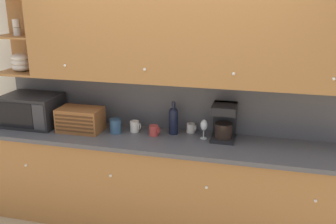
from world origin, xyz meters
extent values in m
plane|color=tan|center=(0.00, 0.00, 0.00)|extent=(24.00, 24.00, 0.00)
cube|color=silver|center=(0.00, 0.03, 1.30)|extent=(5.84, 0.06, 2.60)
cube|color=#A36B38|center=(0.00, -0.29, 0.43)|extent=(3.44, 0.58, 0.86)
cube|color=#4C4C51|center=(0.00, -0.31, 0.88)|extent=(3.46, 0.61, 0.04)
sphere|color=white|center=(-1.29, -0.59, 0.62)|extent=(0.03, 0.03, 0.03)
sphere|color=white|center=(-0.43, -0.59, 0.62)|extent=(0.03, 0.03, 0.03)
sphere|color=white|center=(0.43, -0.59, 0.62)|extent=(0.03, 0.03, 0.03)
sphere|color=white|center=(1.29, -0.59, 0.62)|extent=(0.03, 0.03, 0.03)
cube|color=#4C4C51|center=(0.00, -0.01, 1.16)|extent=(3.44, 0.01, 0.51)
cube|color=#A36B38|center=(0.21, -0.18, 1.79)|extent=(3.02, 0.35, 0.75)
cube|color=#A36B38|center=(-1.51, -0.01, 1.79)|extent=(0.42, 0.02, 0.75)
cube|color=#A36B38|center=(-1.51, -0.18, 1.43)|extent=(0.42, 0.35, 0.02)
cube|color=#A36B38|center=(-1.51, -0.18, 1.78)|extent=(0.42, 0.35, 0.02)
sphere|color=white|center=(-0.92, -0.36, 1.55)|extent=(0.03, 0.03, 0.03)
sphere|color=white|center=(-0.17, -0.36, 1.55)|extent=(0.03, 0.03, 0.03)
sphere|color=white|center=(0.59, -0.36, 1.55)|extent=(0.03, 0.03, 0.03)
sphere|color=white|center=(1.34, -0.36, 1.55)|extent=(0.03, 0.03, 0.03)
ellipsoid|color=silver|center=(-1.51, -0.18, 1.48)|extent=(0.18, 0.18, 0.08)
ellipsoid|color=silver|center=(-1.51, -0.18, 1.53)|extent=(0.18, 0.18, 0.08)
ellipsoid|color=silver|center=(-1.51, -0.18, 1.58)|extent=(0.18, 0.18, 0.08)
cylinder|color=silver|center=(-1.51, -0.18, 1.82)|extent=(0.07, 0.07, 0.08)
cylinder|color=silver|center=(-1.51, -0.18, 1.90)|extent=(0.07, 0.07, 0.08)
cube|color=black|center=(-1.39, -0.24, 1.06)|extent=(0.54, 0.40, 0.31)
cube|color=black|center=(-1.45, -0.44, 1.06)|extent=(0.38, 0.01, 0.25)
cube|color=#2D2D33|center=(-1.20, -0.44, 1.06)|extent=(0.12, 0.01, 0.25)
cube|color=brown|center=(-0.85, -0.29, 1.02)|extent=(0.42, 0.26, 0.23)
cube|color=#4B2C16|center=(-0.85, -0.42, 0.94)|extent=(0.38, 0.01, 0.02)
cube|color=#4B2C16|center=(-0.85, -0.42, 0.98)|extent=(0.38, 0.01, 0.02)
cube|color=#4B2C16|center=(-0.85, -0.42, 1.02)|extent=(0.38, 0.01, 0.02)
cube|color=#4B2C16|center=(-0.85, -0.42, 1.05)|extent=(0.38, 0.01, 0.02)
cube|color=#4B2C16|center=(-0.85, -0.42, 1.09)|extent=(0.38, 0.01, 0.02)
cylinder|color=#33567A|center=(-0.50, -0.26, 0.97)|extent=(0.10, 0.10, 0.13)
cylinder|color=navy|center=(-0.50, -0.26, 1.04)|extent=(0.11, 0.11, 0.01)
cylinder|color=silver|center=(-0.34, -0.18, 0.96)|extent=(0.09, 0.09, 0.11)
torus|color=silver|center=(-0.29, -0.18, 0.96)|extent=(0.01, 0.07, 0.07)
cylinder|color=#B73D38|center=(-0.13, -0.24, 0.95)|extent=(0.08, 0.08, 0.10)
torus|color=#B73D38|center=(-0.08, -0.24, 0.95)|extent=(0.01, 0.07, 0.07)
cylinder|color=black|center=(0.04, -0.14, 1.01)|extent=(0.09, 0.09, 0.21)
sphere|color=black|center=(0.04, -0.14, 1.12)|extent=(0.09, 0.09, 0.09)
cylinder|color=black|center=(0.04, -0.14, 1.18)|extent=(0.03, 0.03, 0.07)
cylinder|color=silver|center=(0.19, -0.07, 0.95)|extent=(0.08, 0.08, 0.09)
torus|color=silver|center=(0.23, -0.07, 0.95)|extent=(0.01, 0.06, 0.06)
cylinder|color=silver|center=(0.33, -0.20, 0.91)|extent=(0.06, 0.06, 0.01)
cylinder|color=silver|center=(0.33, -0.20, 0.95)|extent=(0.01, 0.01, 0.07)
ellipsoid|color=silver|center=(0.33, -0.20, 1.03)|extent=(0.07, 0.07, 0.10)
cube|color=black|center=(0.51, -0.18, 0.92)|extent=(0.21, 0.26, 0.03)
cylinder|color=black|center=(0.51, -0.20, 1.00)|extent=(0.16, 0.16, 0.13)
cube|color=black|center=(0.51, -0.08, 1.07)|extent=(0.21, 0.06, 0.33)
cube|color=black|center=(0.51, -0.18, 1.20)|extent=(0.21, 0.26, 0.07)
camera|label=1|loc=(0.81, -3.38, 2.17)|focal=40.00mm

